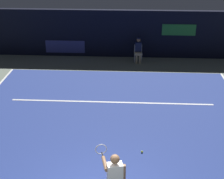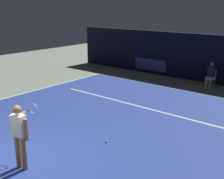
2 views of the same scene
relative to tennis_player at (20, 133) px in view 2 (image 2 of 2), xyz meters
name	(u,v)px [view 2 (image 2 of 2)]	position (x,y,z in m)	size (l,w,h in m)	color
ground_plane	(111,119)	(-0.39, 4.02, -0.99)	(32.65, 32.65, 0.00)	gray
court_surface	(111,119)	(-0.39, 4.02, -0.98)	(10.60, 10.25, 0.01)	navy
line_sideline_right	(27,92)	(-5.64, 4.02, -0.97)	(0.10, 10.25, 0.01)	white
line_service	(138,106)	(-0.39, 5.82, -0.97)	(8.27, 0.10, 0.01)	white
back_wall	(197,58)	(-0.40, 11.51, 0.31)	(16.61, 0.33, 2.60)	black
tennis_player	(20,133)	(0.00, 0.00, 0.00)	(0.79, 0.93, 1.73)	#8C6647
line_judge_on_chair	(211,74)	(0.77, 10.64, -0.30)	(0.46, 0.54, 1.32)	white
tennis_ball	(107,142)	(0.76, 2.45, -0.94)	(0.07, 0.07, 0.07)	#CCE033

